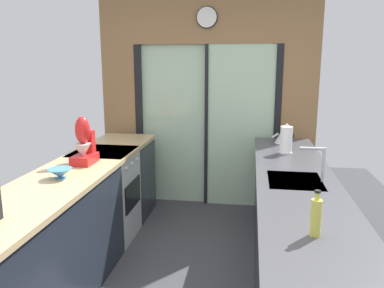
{
  "coord_description": "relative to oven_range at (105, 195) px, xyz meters",
  "views": [
    {
      "loc": [
        0.54,
        -2.36,
        1.81
      ],
      "look_at": [
        0.04,
        0.93,
        1.09
      ],
      "focal_mm": 36.33,
      "sensor_mm": 36.0,
      "label": 1
    }
  ],
  "objects": [
    {
      "name": "kettle",
      "position": [
        1.8,
        0.67,
        0.54
      ],
      "size": [
        0.24,
        0.16,
        0.18
      ],
      "color": "#B7BABC",
      "rests_on": "right_counter_run"
    },
    {
      "name": "ground_plane",
      "position": [
        0.91,
        -0.65,
        -0.47
      ],
      "size": [
        5.04,
        7.6,
        0.02
      ],
      "primitive_type": "cube",
      "color": "#38383D"
    },
    {
      "name": "oven_range",
      "position": [
        0.0,
        0.0,
        0.0
      ],
      "size": [
        0.6,
        0.6,
        0.92
      ],
      "color": "#B7BABC",
      "rests_on": "ground_plane"
    },
    {
      "name": "stand_mixer",
      "position": [
        0.02,
        -0.48,
        0.63
      ],
      "size": [
        0.17,
        0.27,
        0.42
      ],
      "color": "red",
      "rests_on": "left_counter_run"
    },
    {
      "name": "paper_towel_roll",
      "position": [
        1.8,
        0.18,
        0.6
      ],
      "size": [
        0.13,
        0.13,
        0.29
      ],
      "color": "#B7BABC",
      "rests_on": "right_counter_run"
    },
    {
      "name": "soap_bottle",
      "position": [
        1.8,
        -1.66,
        0.57
      ],
      "size": [
        0.06,
        0.06,
        0.25
      ],
      "color": "#D1CC4C",
      "rests_on": "right_counter_run"
    },
    {
      "name": "right_counter_run",
      "position": [
        1.82,
        -0.95,
        0.01
      ],
      "size": [
        0.62,
        3.8,
        0.92
      ],
      "color": "#1E232D",
      "rests_on": "ground_plane"
    },
    {
      "name": "left_counter_run",
      "position": [
        -0.0,
        -1.12,
        0.01
      ],
      "size": [
        0.62,
        3.8,
        0.92
      ],
      "color": "#1E232D",
      "rests_on": "ground_plane"
    },
    {
      "name": "back_wall_unit",
      "position": [
        0.91,
        1.15,
        1.07
      ],
      "size": [
        2.64,
        0.12,
        2.7
      ],
      "color": "olive",
      "rests_on": "ground_plane"
    },
    {
      "name": "mixing_bowl",
      "position": [
        0.02,
        -0.93,
        0.51
      ],
      "size": [
        0.19,
        0.19,
        0.08
      ],
      "color": "teal",
      "rests_on": "left_counter_run"
    },
    {
      "name": "sink_faucet",
      "position": [
        1.97,
        -0.7,
        0.64
      ],
      "size": [
        0.19,
        0.02,
        0.26
      ],
      "color": "#B7BABC",
      "rests_on": "right_counter_run"
    }
  ]
}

